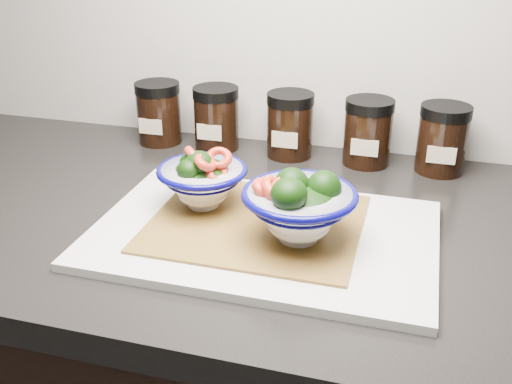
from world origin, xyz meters
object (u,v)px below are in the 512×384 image
(cutting_board, at_px, (264,234))
(spice_jar_a, at_px, (159,113))
(spice_jar_d, at_px, (368,132))
(spice_jar_e, at_px, (443,139))
(bowl_left, at_px, (202,179))
(bowl_right, at_px, (299,206))
(spice_jar_b, at_px, (216,118))
(spice_jar_c, at_px, (290,125))

(cutting_board, relative_size, spice_jar_a, 3.98)
(cutting_board, distance_m, spice_jar_d, 0.32)
(cutting_board, bearing_deg, spice_jar_e, 53.26)
(bowl_left, bearing_deg, bowl_right, -20.48)
(spice_jar_b, bearing_deg, cutting_board, -60.39)
(spice_jar_c, relative_size, spice_jar_e, 1.00)
(bowl_left, xyz_separation_m, spice_jar_c, (0.07, 0.26, 0.00))
(spice_jar_b, bearing_deg, bowl_left, -74.97)
(spice_jar_b, bearing_deg, spice_jar_e, 0.00)
(spice_jar_b, relative_size, spice_jar_c, 1.00)
(bowl_right, bearing_deg, cutting_board, 162.11)
(bowl_right, xyz_separation_m, spice_jar_e, (0.17, 0.31, -0.01))
(bowl_left, xyz_separation_m, bowl_right, (0.15, -0.06, 0.01))
(spice_jar_e, bearing_deg, bowl_left, -141.33)
(spice_jar_a, distance_m, spice_jar_e, 0.50)
(bowl_left, height_order, spice_jar_d, spice_jar_d)
(spice_jar_b, relative_size, spice_jar_e, 1.00)
(spice_jar_c, xyz_separation_m, spice_jar_d, (0.13, 0.00, 0.00))
(bowl_right, bearing_deg, spice_jar_b, 124.90)
(cutting_board, distance_m, spice_jar_a, 0.41)
(spice_jar_b, height_order, spice_jar_c, same)
(bowl_right, xyz_separation_m, spice_jar_d, (0.05, 0.31, -0.01))
(spice_jar_a, xyz_separation_m, spice_jar_b, (0.11, 0.00, 0.00))
(spice_jar_b, bearing_deg, spice_jar_a, 180.00)
(bowl_right, relative_size, spice_jar_c, 1.30)
(bowl_right, bearing_deg, bowl_left, 159.52)
(bowl_left, bearing_deg, spice_jar_b, 105.03)
(spice_jar_d, distance_m, spice_jar_e, 0.12)
(bowl_left, bearing_deg, spice_jar_a, 125.16)
(spice_jar_e, bearing_deg, spice_jar_c, 180.00)
(bowl_left, relative_size, spice_jar_d, 1.13)
(bowl_left, height_order, bowl_right, bowl_right)
(spice_jar_a, xyz_separation_m, spice_jar_e, (0.50, 0.00, 0.00))
(cutting_board, distance_m, bowl_left, 0.12)
(bowl_left, distance_m, bowl_right, 0.16)
(spice_jar_e, bearing_deg, spice_jar_b, 180.00)
(spice_jar_a, relative_size, spice_jar_b, 1.00)
(bowl_right, distance_m, spice_jar_b, 0.38)
(bowl_right, bearing_deg, spice_jar_c, 104.87)
(cutting_board, distance_m, bowl_right, 0.08)
(cutting_board, height_order, spice_jar_e, spice_jar_e)
(bowl_left, height_order, spice_jar_a, spice_jar_a)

